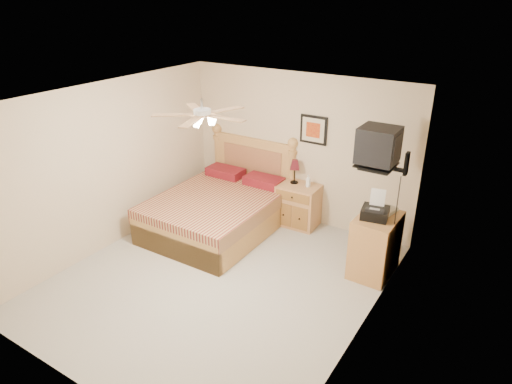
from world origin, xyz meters
TOP-DOWN VIEW (x-y plane):
  - floor at (0.00, 0.00)m, footprint 4.50×4.50m
  - ceiling at (0.00, 0.00)m, footprint 4.00×4.50m
  - wall_back at (0.00, 2.25)m, footprint 4.00×0.04m
  - wall_front at (0.00, -2.25)m, footprint 4.00×0.04m
  - wall_left at (-2.00, 0.00)m, footprint 0.04×4.50m
  - wall_right at (2.00, 0.00)m, footprint 0.04×4.50m
  - bed at (-0.86, 1.12)m, footprint 1.70×2.22m
  - nightstand at (0.17, 2.00)m, footprint 0.68×0.52m
  - table_lamp at (0.05, 2.06)m, footprint 0.27×0.27m
  - lotion_bottle at (0.31, 2.03)m, footprint 0.09×0.09m
  - framed_picture at (0.27, 2.23)m, footprint 0.46×0.04m
  - dresser at (1.73, 1.29)m, footprint 0.53×0.76m
  - fax_machine at (1.69, 1.23)m, footprint 0.41×0.42m
  - magazine_lower at (1.67, 1.50)m, footprint 0.27×0.33m
  - magazine_upper at (1.67, 1.52)m, footprint 0.26×0.32m
  - wall_tv at (1.75, 1.34)m, footprint 0.56×0.46m
  - ceiling_fan at (0.00, -0.20)m, footprint 1.14×1.14m

SIDE VIEW (x-z plane):
  - floor at x=0.00m, z-range 0.00..0.00m
  - nightstand at x=0.17m, z-range 0.00..0.72m
  - dresser at x=1.73m, z-range 0.00..0.88m
  - bed at x=-0.86m, z-range 0.00..1.43m
  - lotion_bottle at x=0.31m, z-range 0.72..0.92m
  - magazine_lower at x=1.67m, z-range 0.88..0.90m
  - magazine_upper at x=1.67m, z-range 0.90..0.93m
  - table_lamp at x=0.05m, z-range 0.72..1.12m
  - fax_machine at x=1.69m, z-range 0.88..1.24m
  - wall_back at x=0.00m, z-range 0.00..2.50m
  - wall_front at x=0.00m, z-range 0.00..2.50m
  - wall_left at x=-2.00m, z-range 0.00..2.50m
  - wall_right at x=2.00m, z-range 0.00..2.50m
  - framed_picture at x=0.27m, z-range 1.39..1.85m
  - wall_tv at x=1.75m, z-range 1.52..2.10m
  - ceiling_fan at x=0.00m, z-range 2.22..2.50m
  - ceiling at x=0.00m, z-range 2.48..2.52m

